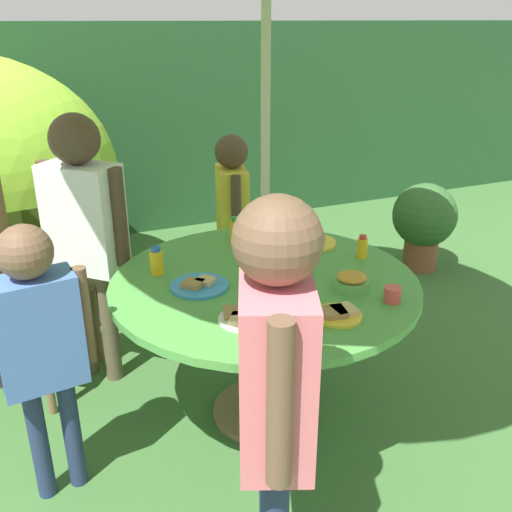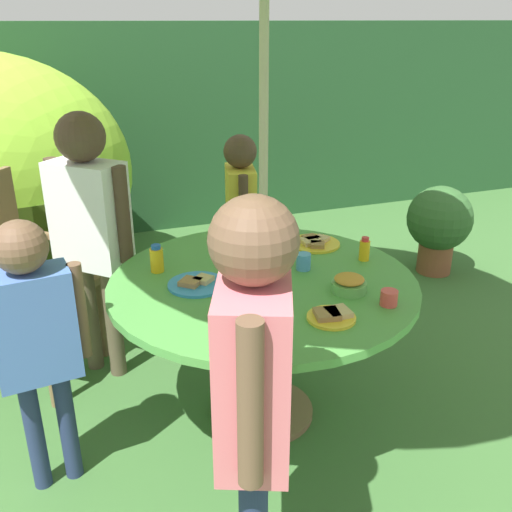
{
  "view_description": "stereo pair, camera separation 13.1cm",
  "coord_description": "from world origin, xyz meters",
  "px_view_note": "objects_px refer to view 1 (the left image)",
  "views": [
    {
      "loc": [
        -0.91,
        -1.99,
        1.72
      ],
      "look_at": [
        0.01,
        0.12,
        0.75
      ],
      "focal_mm": 39.93,
      "sensor_mm": 36.0,
      "label": 1
    },
    {
      "loc": [
        -0.79,
        -2.04,
        1.72
      ],
      "look_at": [
        0.01,
        0.12,
        0.75
      ],
      "focal_mm": 39.93,
      "sensor_mm": 36.0,
      "label": 2
    }
  ],
  "objects_px": {
    "child_in_pink_shirt": "(276,369)",
    "juice_bottle_near_right": "(157,261)",
    "cup_near": "(303,260)",
    "child_in_yellow_shirt": "(232,204)",
    "juice_bottle_center_back": "(362,247)",
    "plate_center_front": "(338,314)",
    "juice_bottle_near_left": "(278,254)",
    "child_in_blue_shirt": "(38,333)",
    "garden_table": "(264,303)",
    "juice_bottle_far_right": "(276,241)",
    "child_in_white_shirt": "(84,219)",
    "wooden_chair": "(2,277)",
    "snack_bowl": "(351,281)",
    "plate_mid_left": "(199,285)",
    "cup_far": "(392,294)",
    "potted_plant": "(424,220)",
    "juice_bottle_front_edge": "(256,251)",
    "juice_bottle_mid_right": "(235,230)",
    "plate_back_edge": "(311,241)"
  },
  "relations": [
    {
      "from": "plate_center_front",
      "to": "child_in_pink_shirt",
      "type": "bearing_deg",
      "value": -137.23
    },
    {
      "from": "child_in_blue_shirt",
      "to": "plate_center_front",
      "type": "relative_size",
      "value": 6.07
    },
    {
      "from": "snack_bowl",
      "to": "juice_bottle_mid_right",
      "type": "bearing_deg",
      "value": 108.74
    },
    {
      "from": "wooden_chair",
      "to": "juice_bottle_near_right",
      "type": "relative_size",
      "value": 8.25
    },
    {
      "from": "child_in_white_shirt",
      "to": "juice_bottle_center_back",
      "type": "height_order",
      "value": "child_in_white_shirt"
    },
    {
      "from": "potted_plant",
      "to": "child_in_blue_shirt",
      "type": "height_order",
      "value": "child_in_blue_shirt"
    },
    {
      "from": "child_in_yellow_shirt",
      "to": "child_in_blue_shirt",
      "type": "bearing_deg",
      "value": -33.25
    },
    {
      "from": "juice_bottle_near_left",
      "to": "juice_bottle_front_edge",
      "type": "height_order",
      "value": "juice_bottle_front_edge"
    },
    {
      "from": "garden_table",
      "to": "juice_bottle_far_right",
      "type": "distance_m",
      "value": 0.35
    },
    {
      "from": "child_in_pink_shirt",
      "to": "juice_bottle_near_right",
      "type": "bearing_deg",
      "value": 25.54
    },
    {
      "from": "plate_back_edge",
      "to": "juice_bottle_far_right",
      "type": "xyz_separation_m",
      "value": [
        -0.2,
        -0.02,
        0.04
      ]
    },
    {
      "from": "juice_bottle_near_right",
      "to": "child_in_white_shirt",
      "type": "bearing_deg",
      "value": 121.46
    },
    {
      "from": "juice_bottle_center_back",
      "to": "cup_near",
      "type": "xyz_separation_m",
      "value": [
        -0.3,
        0.0,
        -0.01
      ]
    },
    {
      "from": "juice_bottle_front_edge",
      "to": "plate_back_edge",
      "type": "bearing_deg",
      "value": 17.25
    },
    {
      "from": "child_in_yellow_shirt",
      "to": "juice_bottle_center_back",
      "type": "distance_m",
      "value": 0.98
    },
    {
      "from": "juice_bottle_center_back",
      "to": "cup_far",
      "type": "distance_m",
      "value": 0.45
    },
    {
      "from": "juice_bottle_front_edge",
      "to": "wooden_chair",
      "type": "bearing_deg",
      "value": 150.84
    },
    {
      "from": "plate_mid_left",
      "to": "cup_near",
      "type": "xyz_separation_m",
      "value": [
        0.48,
        -0.0,
        0.03
      ]
    },
    {
      "from": "juice_bottle_near_left",
      "to": "cup_far",
      "type": "relative_size",
      "value": 1.62
    },
    {
      "from": "snack_bowl",
      "to": "juice_bottle_mid_right",
      "type": "distance_m",
      "value": 0.73
    },
    {
      "from": "potted_plant",
      "to": "snack_bowl",
      "type": "bearing_deg",
      "value": -138.28
    },
    {
      "from": "juice_bottle_near_right",
      "to": "juice_bottle_front_edge",
      "type": "xyz_separation_m",
      "value": [
        0.44,
        -0.06,
        -0.0
      ]
    },
    {
      "from": "snack_bowl",
      "to": "juice_bottle_near_right",
      "type": "distance_m",
      "value": 0.83
    },
    {
      "from": "child_in_blue_shirt",
      "to": "juice_bottle_center_back",
      "type": "height_order",
      "value": "child_in_blue_shirt"
    },
    {
      "from": "snack_bowl",
      "to": "plate_mid_left",
      "type": "bearing_deg",
      "value": 154.89
    },
    {
      "from": "child_in_yellow_shirt",
      "to": "child_in_pink_shirt",
      "type": "bearing_deg",
      "value": -4.26
    },
    {
      "from": "plate_center_front",
      "to": "potted_plant",
      "type": "bearing_deg",
      "value": 42.3
    },
    {
      "from": "cup_near",
      "to": "child_in_pink_shirt",
      "type": "bearing_deg",
      "value": -122.26
    },
    {
      "from": "juice_bottle_near_right",
      "to": "juice_bottle_mid_right",
      "type": "bearing_deg",
      "value": 26.61
    },
    {
      "from": "garden_table",
      "to": "cup_near",
      "type": "height_order",
      "value": "cup_near"
    },
    {
      "from": "garden_table",
      "to": "plate_mid_left",
      "type": "height_order",
      "value": "plate_mid_left"
    },
    {
      "from": "cup_near",
      "to": "potted_plant",
      "type": "bearing_deg",
      "value": 34.03
    },
    {
      "from": "juice_bottle_center_back",
      "to": "juice_bottle_mid_right",
      "type": "relative_size",
      "value": 0.88
    },
    {
      "from": "child_in_pink_shirt",
      "to": "plate_center_front",
      "type": "xyz_separation_m",
      "value": [
        0.46,
        0.43,
        -0.14
      ]
    },
    {
      "from": "child_in_pink_shirt",
      "to": "juice_bottle_near_right",
      "type": "height_order",
      "value": "child_in_pink_shirt"
    },
    {
      "from": "plate_center_front",
      "to": "juice_bottle_mid_right",
      "type": "distance_m",
      "value": 0.88
    },
    {
      "from": "juice_bottle_center_back",
      "to": "juice_bottle_far_right",
      "type": "bearing_deg",
      "value": 146.14
    },
    {
      "from": "child_in_white_shirt",
      "to": "snack_bowl",
      "type": "xyz_separation_m",
      "value": [
        0.93,
        -0.85,
        -0.13
      ]
    },
    {
      "from": "garden_table",
      "to": "wooden_chair",
      "type": "distance_m",
      "value": 1.3
    },
    {
      "from": "child_in_pink_shirt",
      "to": "juice_bottle_center_back",
      "type": "xyz_separation_m",
      "value": [
        0.85,
        0.87,
        -0.11
      ]
    },
    {
      "from": "plate_center_front",
      "to": "snack_bowl",
      "type": "bearing_deg",
      "value": 46.86
    },
    {
      "from": "juice_bottle_far_right",
      "to": "juice_bottle_near_right",
      "type": "bearing_deg",
      "value": -177.68
    },
    {
      "from": "cup_near",
      "to": "juice_bottle_near_left",
      "type": "bearing_deg",
      "value": 135.11
    },
    {
      "from": "snack_bowl",
      "to": "juice_bottle_front_edge",
      "type": "height_order",
      "value": "juice_bottle_front_edge"
    },
    {
      "from": "plate_center_front",
      "to": "juice_bottle_front_edge",
      "type": "xyz_separation_m",
      "value": [
        -0.08,
        0.59,
        0.04
      ]
    },
    {
      "from": "cup_far",
      "to": "child_in_yellow_shirt",
      "type": "bearing_deg",
      "value": 95.72
    },
    {
      "from": "cup_far",
      "to": "garden_table",
      "type": "bearing_deg",
      "value": 133.77
    },
    {
      "from": "juice_bottle_near_left",
      "to": "juice_bottle_mid_right",
      "type": "height_order",
      "value": "juice_bottle_mid_right"
    },
    {
      "from": "garden_table",
      "to": "juice_bottle_front_edge",
      "type": "height_order",
      "value": "juice_bottle_front_edge"
    },
    {
      "from": "child_in_white_shirt",
      "to": "wooden_chair",
      "type": "bearing_deg",
      "value": -157.27
    }
  ]
}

